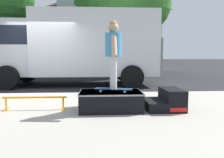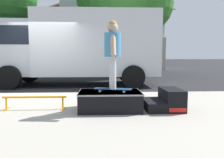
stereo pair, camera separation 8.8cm
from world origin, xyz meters
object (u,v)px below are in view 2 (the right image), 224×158
Objects in this scene: kicker_ramp at (166,101)px; skater_kid at (113,49)px; grind_rail at (35,99)px; skateboard at (113,89)px; box_truck at (74,45)px; skate_box at (110,100)px.

kicker_ramp is 0.58× the size of skater_kid.
kicker_ramp is 2.82m from grind_rail.
box_truck is at bearing 105.52° from skateboard.
grind_rail is 0.20× the size of box_truck.
box_truck is (-1.39, 4.99, 1.13)m from skateboard.
skater_kid is (-1.14, -0.04, 1.10)m from kicker_ramp.
grind_rail is at bearing 173.56° from skater_kid.
skate_box is 1.07m from skater_kid.
kicker_ramp is at bearing -0.02° from skate_box.
skate_box is 1.62m from grind_rail.
box_truck reaches higher than skate_box.
skate_box is at bearing -74.94° from box_truck.
skateboard reaches higher than skate_box.
grind_rail is 1.70m from skateboard.
grind_rail is (-2.81, 0.14, 0.03)m from kicker_ramp.
kicker_ramp is at bearing -2.94° from grind_rail.
box_truck is (-1.39, 4.99, 0.30)m from skater_kid.
skateboard is at bearing -38.88° from skate_box.
skateboard reaches higher than kicker_ramp.
grind_rail is at bearing -93.35° from box_truck.
grind_rail is 1.99m from skater_kid.
skater_kid is (0.00, -0.00, 0.83)m from skateboard.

